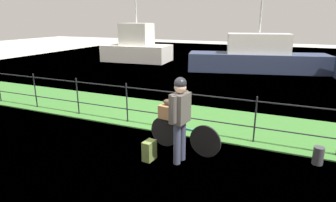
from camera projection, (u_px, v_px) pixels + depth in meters
name	position (u px, v px, depth m)	size (l,w,h in m)	color
ground_plane	(115.00, 158.00, 5.72)	(60.00, 60.00, 0.00)	#B2ADA3
grass_strip	(169.00, 116.00, 8.15)	(27.00, 2.40, 0.03)	#38702D
harbor_water	(230.00, 69.00, 15.55)	(30.00, 30.00, 0.00)	#60849E
iron_fence	(155.00, 104.00, 7.17)	(18.04, 0.04, 1.09)	black
bicycle_main	(183.00, 135.00, 5.95)	(1.62, 0.30, 0.67)	black
wooden_crate	(169.00, 112.00, 6.00)	(0.39, 0.28, 0.28)	olive
terrier_dog	(170.00, 102.00, 5.92)	(0.32, 0.18, 0.18)	#4C3D2D
cyclist_person	(180.00, 113.00, 5.31)	(0.32, 0.54, 1.68)	#383D51
backpack_on_paving	(149.00, 151.00, 5.60)	(0.28, 0.18, 0.40)	olive
mooring_bollard	(318.00, 156.00, 5.44)	(0.20, 0.20, 0.35)	#38383D
moored_boat_near	(137.00, 48.00, 18.35)	(4.35, 2.57, 3.99)	silver
moored_boat_mid	(257.00, 58.00, 14.76)	(7.19, 3.27, 3.54)	#2D3856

